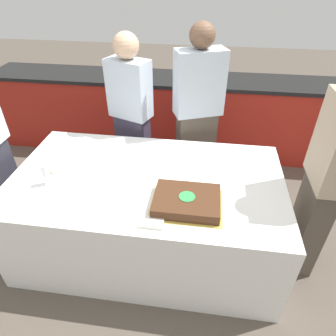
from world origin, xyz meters
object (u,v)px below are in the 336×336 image
(wine_glass, at_px, (45,172))
(person_seated_right, at_px, (326,179))
(person_cutting_cake, at_px, (197,117))
(cake, at_px, (187,201))
(person_standing_back, at_px, (131,116))
(plate_stack, at_px, (59,163))

(wine_glass, height_order, person_seated_right, person_seated_right)
(person_cutting_cake, relative_size, person_seated_right, 1.02)
(person_seated_right, bearing_deg, cake, -74.01)
(person_standing_back, bearing_deg, wine_glass, 89.25)
(plate_stack, bearing_deg, person_cutting_cake, 35.50)
(wine_glass, distance_m, person_standing_back, 1.03)
(plate_stack, bearing_deg, wine_glass, -83.57)
(wine_glass, height_order, person_cutting_cake, person_cutting_cake)
(plate_stack, distance_m, person_standing_back, 0.84)
(plate_stack, xyz_separation_m, person_standing_back, (0.41, 0.73, 0.07))
(cake, relative_size, plate_stack, 2.00)
(wine_glass, distance_m, person_cutting_cake, 1.39)
(plate_stack, relative_size, person_cutting_cake, 0.14)
(wine_glass, height_order, person_standing_back, person_standing_back)
(cake, xyz_separation_m, person_cutting_cake, (0.00, 1.05, 0.09))
(cake, relative_size, person_standing_back, 0.30)
(wine_glass, xyz_separation_m, person_standing_back, (0.38, 0.96, -0.01))
(wine_glass, bearing_deg, person_standing_back, 68.40)
(wine_glass, bearing_deg, plate_stack, 96.43)
(person_cutting_cake, distance_m, person_seated_right, 1.20)
(plate_stack, height_order, person_cutting_cake, person_cutting_cake)
(plate_stack, distance_m, wine_glass, 0.25)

